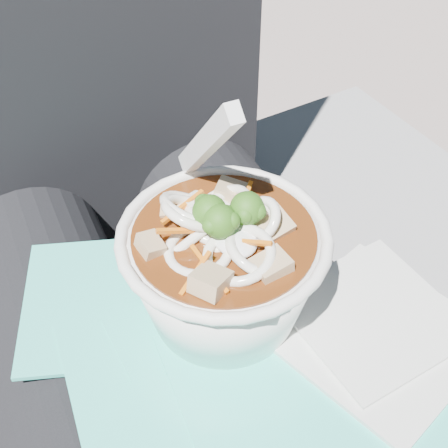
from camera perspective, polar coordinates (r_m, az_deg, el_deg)
name	(u,v)px	position (r m, az deg, el deg)	size (l,w,h in m)	color
stone_ledge	(162,414)	(0.90, -5.68, -16.88)	(1.00, 0.50, 0.46)	slate
lap	(197,381)	(0.57, -2.44, -14.13)	(0.34, 0.48, 0.15)	black
person_body	(159,290)	(0.60, -5.93, -6.01)	(0.34, 0.94, 1.00)	black
plastic_bag	(251,385)	(0.47, 2.50, -14.47)	(0.30, 0.34, 0.01)	#2FC7B3
napkins	(376,328)	(0.50, 13.76, -9.21)	(0.17, 0.17, 0.01)	silver
udon_bowl	(224,262)	(0.46, -0.01, -3.52)	(0.17, 0.17, 0.19)	white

